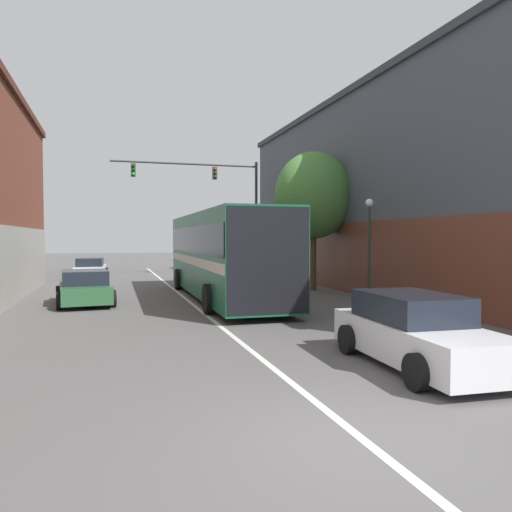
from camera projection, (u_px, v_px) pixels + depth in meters
The scene contains 10 objects.
ground_plane at pixel (364, 441), 6.13m from camera, with size 160.00×160.00×0.00m, color #565454.
lane_center_line at pixel (185, 298), 20.61m from camera, with size 0.14×42.22×0.01m.
building_right_storefront at pixel (427, 189), 22.95m from camera, with size 7.53×29.60×9.31m.
bus at pixel (222, 251), 20.45m from camera, with size 2.99×13.00×3.47m.
hatchback_foreground at pixel (415, 332), 9.67m from camera, with size 2.03×4.40×1.40m.
parked_car_left_near at pixel (85, 288), 18.61m from camera, with size 2.28×3.97×1.30m.
parked_car_left_mid at pixel (91, 269), 30.70m from camera, with size 2.07×4.21×1.27m.
traffic_signal_gantry at pixel (217, 192), 32.10m from camera, with size 9.36×0.36×7.48m.
street_lamp at pixel (369, 248), 17.87m from camera, with size 0.29×0.29×3.90m.
street_tree_near at pixel (314, 196), 23.59m from camera, with size 3.74×3.37×6.57m.
Camera 1 is at (-2.99, -5.42, 2.50)m, focal length 35.00 mm.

